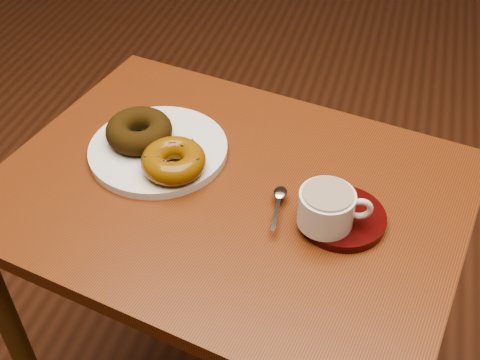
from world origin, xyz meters
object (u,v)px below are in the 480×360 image
(saucer, at_px, (342,218))
(coffee_cup, at_px, (327,208))
(donut_plate, at_px, (158,150))
(cafe_table, at_px, (229,234))

(saucer, distance_m, coffee_cup, 0.05)
(donut_plate, distance_m, saucer, 0.35)
(cafe_table, xyz_separation_m, donut_plate, (-0.14, 0.05, 0.12))
(coffee_cup, bearing_deg, cafe_table, 151.95)
(cafe_table, relative_size, coffee_cup, 7.64)
(cafe_table, bearing_deg, saucer, 2.23)
(saucer, xyz_separation_m, coffee_cup, (-0.02, -0.02, 0.04))
(cafe_table, bearing_deg, donut_plate, 170.84)
(donut_plate, relative_size, coffee_cup, 2.18)
(donut_plate, relative_size, saucer, 1.78)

